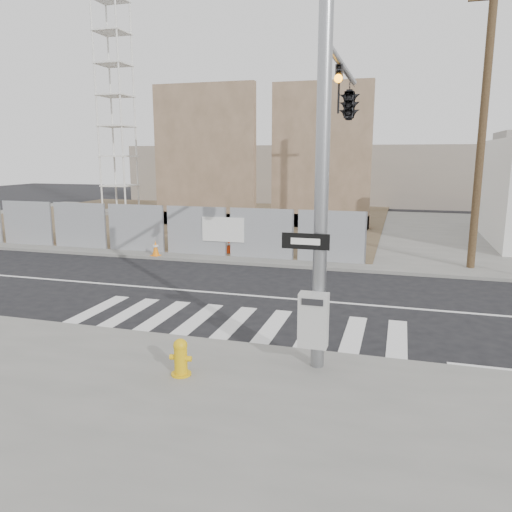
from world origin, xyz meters
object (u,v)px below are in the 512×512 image
(traffic_cone_b, at_px, (50,236))
(signal_pole, at_px, (341,129))
(traffic_cone_d, at_px, (229,246))
(crane_tower, at_px, (114,82))
(traffic_cone_c, at_px, (156,248))
(fire_hydrant, at_px, (181,357))

(traffic_cone_b, bearing_deg, signal_pole, -27.59)
(traffic_cone_d, bearing_deg, traffic_cone_b, -179.81)
(crane_tower, height_order, traffic_cone_c, crane_tower)
(crane_tower, relative_size, traffic_cone_b, 23.62)
(crane_tower, height_order, traffic_cone_b, crane_tower)
(crane_tower, bearing_deg, traffic_cone_b, -74.51)
(crane_tower, bearing_deg, traffic_cone_c, -53.94)
(fire_hydrant, xyz_separation_m, traffic_cone_c, (-5.80, 10.16, -0.04))
(signal_pole, height_order, traffic_cone_b, signal_pole)
(fire_hydrant, xyz_separation_m, traffic_cone_b, (-11.89, 11.36, 0.02))
(fire_hydrant, xyz_separation_m, traffic_cone_d, (-3.03, 11.38, -0.04))
(fire_hydrant, bearing_deg, traffic_cone_b, 124.99)
(traffic_cone_c, height_order, traffic_cone_d, traffic_cone_d)
(fire_hydrant, distance_m, traffic_cone_c, 11.69)
(traffic_cone_b, height_order, traffic_cone_d, traffic_cone_b)
(crane_tower, relative_size, traffic_cone_d, 27.94)
(signal_pole, relative_size, traffic_cone_c, 10.98)
(traffic_cone_c, bearing_deg, crane_tower, 126.06)
(fire_hydrant, distance_m, traffic_cone_b, 16.44)
(crane_tower, distance_m, traffic_cone_c, 17.99)
(traffic_cone_b, xyz_separation_m, traffic_cone_d, (8.86, 0.03, -0.06))
(traffic_cone_b, bearing_deg, crane_tower, 105.49)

